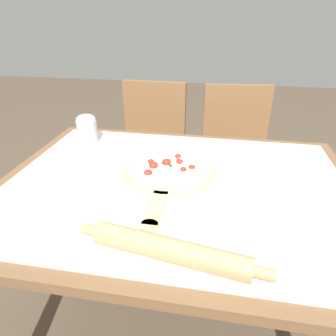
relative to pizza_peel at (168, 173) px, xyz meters
name	(u,v)px	position (x,y,z in m)	size (l,w,h in m)	color
ground_plane	(174,327)	(0.03, -0.05, -0.75)	(10.00, 10.00, 0.00)	brown
dining_table	(175,213)	(0.03, -0.05, -0.13)	(1.18, 0.89, 0.74)	brown
towel_cloth	(176,184)	(0.03, -0.05, -0.01)	(1.10, 0.81, 0.00)	silver
pizza_peel	(168,173)	(0.00, 0.00, 0.00)	(0.33, 0.50, 0.01)	#D6B784
pizza	(169,165)	(0.00, 0.02, 0.02)	(0.30, 0.30, 0.04)	beige
rolling_pin	(170,250)	(0.07, -0.39, 0.02)	(0.45, 0.12, 0.06)	tan
chair_left	(152,146)	(-0.24, 0.75, -0.25)	(0.42, 0.42, 0.88)	brown
chair_right	(235,152)	(0.26, 0.75, -0.25)	(0.44, 0.44, 0.88)	brown
flour_cup	(87,128)	(-0.39, 0.22, 0.06)	(0.08, 0.08, 0.12)	#B2B7BC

